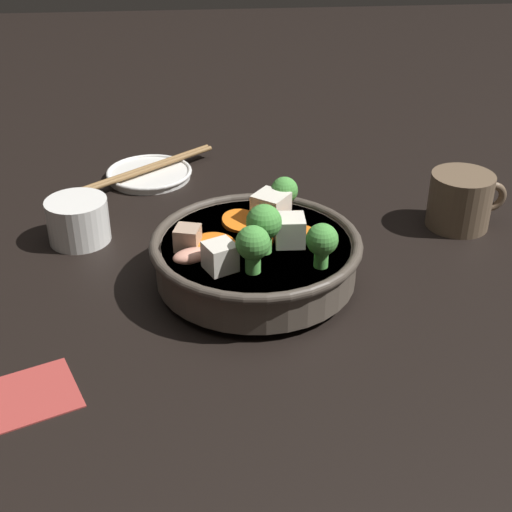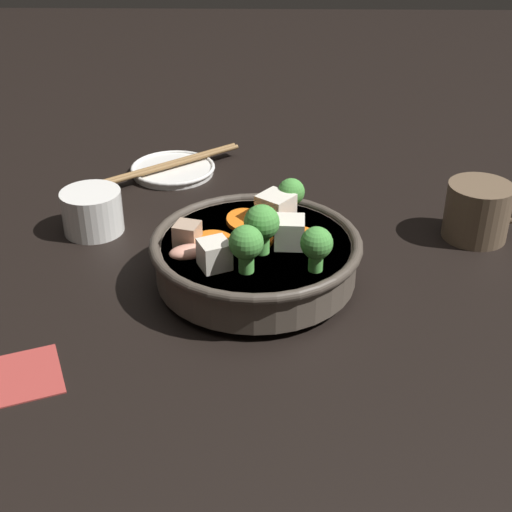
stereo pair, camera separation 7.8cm
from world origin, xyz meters
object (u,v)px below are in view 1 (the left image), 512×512
object	(u,v)px
stirfry_bowl	(257,253)
side_saucer	(149,174)
tea_cup	(78,220)
dark_mug	(461,200)
chopsticks_pair	(149,168)

from	to	relation	value
stirfry_bowl	side_saucer	xyz separation A→B (m)	(-0.13, 0.31, -0.03)
tea_cup	dark_mug	world-z (taller)	dark_mug
tea_cup	dark_mug	size ratio (longest dim) A/B	0.76
stirfry_bowl	tea_cup	world-z (taller)	stirfry_bowl
stirfry_bowl	dark_mug	bearing A→B (deg)	23.03
dark_mug	side_saucer	bearing A→B (deg)	155.34
tea_cup	chopsticks_pair	xyz separation A→B (m)	(0.08, 0.18, -0.01)
tea_cup	chopsticks_pair	world-z (taller)	tea_cup
side_saucer	chopsticks_pair	size ratio (longest dim) A/B	0.66
chopsticks_pair	dark_mug	bearing A→B (deg)	-24.66
side_saucer	dark_mug	distance (m)	0.45
side_saucer	tea_cup	bearing A→B (deg)	-113.71
side_saucer	tea_cup	size ratio (longest dim) A/B	1.66
side_saucer	dark_mug	bearing A→B (deg)	-24.66
stirfry_bowl	chopsticks_pair	bearing A→B (deg)	113.46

